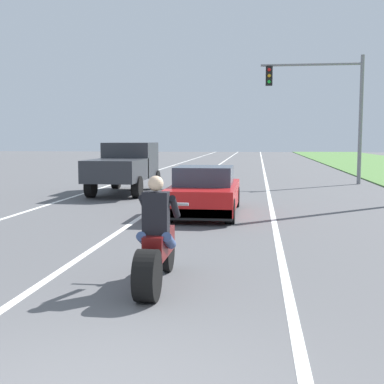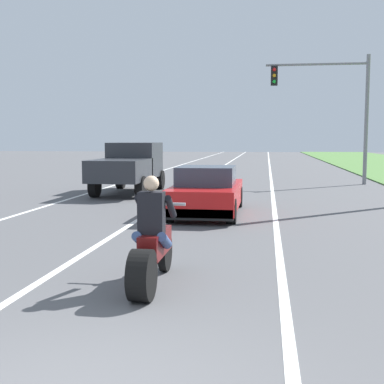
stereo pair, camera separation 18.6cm
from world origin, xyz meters
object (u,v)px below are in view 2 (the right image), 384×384
at_px(traffic_light_mast_near, 335,99).
at_px(pickup_truck_left_lane_dark_grey, 129,165).
at_px(motorcycle_with_rider, 152,247).
at_px(sports_car_red, 207,192).

bearing_deg(traffic_light_mast_near, pickup_truck_left_lane_dark_grey, -148.06).
xyz_separation_m(pickup_truck_left_lane_dark_grey, traffic_light_mast_near, (8.47, 5.28, 2.90)).
relative_size(motorcycle_with_rider, sports_car_red, 0.51).
bearing_deg(sports_car_red, pickup_truck_left_lane_dark_grey, 125.26).
bearing_deg(sports_car_red, motorcycle_with_rider, -89.56).
distance_m(sports_car_red, traffic_light_mast_near, 12.03).
distance_m(sports_car_red, pickup_truck_left_lane_dark_grey, 6.43).
xyz_separation_m(sports_car_red, pickup_truck_left_lane_dark_grey, (-3.70, 5.24, 0.48)).
bearing_deg(motorcycle_with_rider, traffic_light_mast_near, 75.14).
distance_m(motorcycle_with_rider, traffic_light_mast_near, 18.68).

